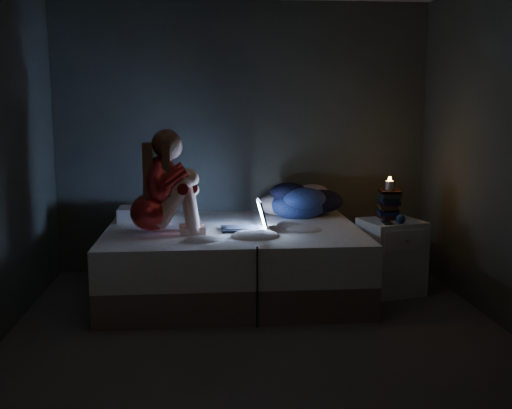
{
  "coord_description": "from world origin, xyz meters",
  "views": [
    {
      "loc": [
        -0.37,
        -3.88,
        1.61
      ],
      "look_at": [
        0.05,
        1.0,
        0.8
      ],
      "focal_mm": 41.63,
      "sensor_mm": 36.0,
      "label": 1
    }
  ],
  "objects": [
    {
      "name": "floor",
      "position": [
        0.0,
        0.0,
        -0.01
      ],
      "size": [
        3.6,
        3.8,
        0.02
      ],
      "primitive_type": "cube",
      "color": "#413D3B",
      "rests_on": "ground"
    },
    {
      "name": "wall_back",
      "position": [
        0.0,
        1.91,
        1.3
      ],
      "size": [
        3.6,
        0.02,
        2.6
      ],
      "primitive_type": "cube",
      "color": "#30312E",
      "rests_on": "ground"
    },
    {
      "name": "wall_front",
      "position": [
        0.0,
        -1.91,
        1.3
      ],
      "size": [
        3.6,
        0.02,
        2.6
      ],
      "primitive_type": "cube",
      "color": "#30312E",
      "rests_on": "ground"
    },
    {
      "name": "bed",
      "position": [
        -0.14,
        1.1,
        0.29
      ],
      "size": [
        2.14,
        1.61,
        0.59
      ],
      "primitive_type": null,
      "color": "beige",
      "rests_on": "ground"
    },
    {
      "name": "pillow",
      "position": [
        -0.94,
        1.46,
        0.65
      ],
      "size": [
        0.43,
        0.31,
        0.12
      ],
      "primitive_type": "cube",
      "color": "white",
      "rests_on": "bed"
    },
    {
      "name": "woman",
      "position": [
        -0.8,
        0.87,
        1.01
      ],
      "size": [
        0.55,
        0.39,
        0.85
      ],
      "primitive_type": null,
      "rotation": [
        0.0,
        0.0,
        0.08
      ],
      "color": "maroon",
      "rests_on": "bed"
    },
    {
      "name": "laptop",
      "position": [
        -0.06,
        0.97,
        0.72
      ],
      "size": [
        0.38,
        0.28,
        0.27
      ],
      "primitive_type": null,
      "rotation": [
        0.0,
        0.0,
        0.02
      ],
      "color": "black",
      "rests_on": "bed"
    },
    {
      "name": "clothes_pile",
      "position": [
        0.49,
        1.53,
        0.76
      ],
      "size": [
        0.6,
        0.5,
        0.34
      ],
      "primitive_type": null,
      "rotation": [
        0.0,
        0.0,
        -0.08
      ],
      "color": "#131F48",
      "rests_on": "bed"
    },
    {
      "name": "nightstand",
      "position": [
        1.23,
        1.02,
        0.32
      ],
      "size": [
        0.57,
        0.53,
        0.64
      ],
      "primitive_type": "cube",
      "rotation": [
        0.0,
        0.0,
        0.25
      ],
      "color": "beige",
      "rests_on": "ground"
    },
    {
      "name": "book_stack",
      "position": [
        1.22,
        1.11,
        0.77
      ],
      "size": [
        0.19,
        0.25,
        0.26
      ],
      "primitive_type": null,
      "color": "black",
      "rests_on": "nightstand"
    },
    {
      "name": "candle",
      "position": [
        1.22,
        1.11,
        0.94
      ],
      "size": [
        0.07,
        0.07,
        0.08
      ],
      "primitive_type": "cylinder",
      "color": "beige",
      "rests_on": "book_stack"
    },
    {
      "name": "phone",
      "position": [
        1.11,
        0.91,
        0.65
      ],
      "size": [
        0.11,
        0.15,
        0.01
      ],
      "primitive_type": "cube",
      "rotation": [
        0.0,
        0.0,
        -0.3
      ],
      "color": "black",
      "rests_on": "nightstand"
    },
    {
      "name": "blue_orb",
      "position": [
        1.21,
        0.86,
        0.68
      ],
      "size": [
        0.08,
        0.08,
        0.08
      ],
      "primitive_type": "sphere",
      "color": "navy",
      "rests_on": "nightstand"
    }
  ]
}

